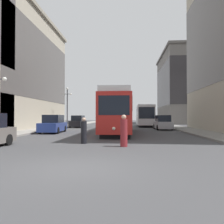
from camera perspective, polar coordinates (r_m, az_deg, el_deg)
The scene contains 13 objects.
ground_plane at distance 7.52m, azimuth -9.07°, elevation -13.69°, with size 200.00×200.00×0.00m, color #424244.
sidewalk_left at distance 48.32m, azimuth -8.37°, elevation -3.03°, with size 2.92×120.00×0.15m, color gray.
sidewalk_right at distance 47.71m, azimuth 12.68°, elevation -3.03°, with size 2.92×120.00×0.15m, color gray.
streetcar at distance 22.91m, azimuth 1.73°, elevation -0.02°, with size 2.76×13.97×3.89m.
transit_bus at distance 39.38m, azimuth 8.14°, elevation -0.72°, with size 2.75×11.66×3.45m.
parked_car_left_near at distance 24.10m, azimuth -14.47°, elevation -3.02°, with size 2.11×5.08×1.82m.
parked_car_left_mid at distance 35.07m, azimuth -8.52°, elevation -2.47°, with size 1.95×4.27×1.82m.
parked_car_right_far at distance 29.46m, azimuth 12.58°, elevation -2.70°, with size 2.00×4.54×1.82m.
pedestrian_crossing_near at distance 13.97m, azimuth -7.07°, elevation -4.85°, with size 0.35×0.35×1.58m.
pedestrian_crossing_far at distance 12.47m, azimuth 2.98°, elevation -4.96°, with size 0.39×0.39×1.74m.
lamp_post_left_far at distance 36.42m, azimuth -11.14°, elevation 2.71°, with size 1.41×0.36×6.08m.
building_left_corner at distance 36.23m, azimuth -25.22°, elevation 9.53°, with size 11.80×22.00×16.18m.
building_right_corner at distance 59.86m, azimuth 18.09°, elevation 5.85°, with size 12.26×20.87×17.35m.
Camera 1 is at (1.67, -7.15, 1.63)m, focal length 36.51 mm.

